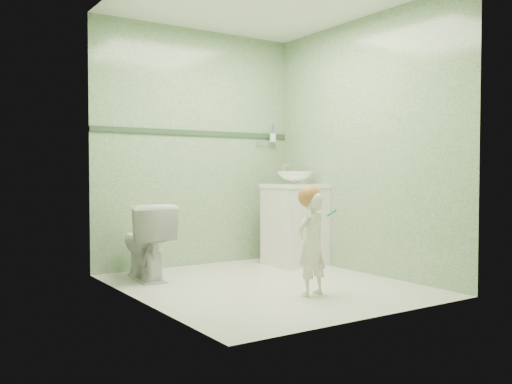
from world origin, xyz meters
TOP-DOWN VIEW (x-y plane):
  - ground at (0.00, 0.00)m, footprint 2.50×2.50m
  - room_shell at (0.00, 0.00)m, footprint 2.50×2.54m
  - trim_stripe at (0.00, 1.24)m, footprint 2.20×0.02m
  - vanity at (0.84, 0.70)m, footprint 0.52×0.50m
  - counter at (0.84, 0.70)m, footprint 0.54×0.52m
  - basin at (0.84, 0.70)m, footprint 0.37×0.37m
  - faucet at (0.84, 0.89)m, footprint 0.03×0.13m
  - cup_holder at (0.89, 1.18)m, footprint 0.26×0.07m
  - toilet at (-0.74, 0.80)m, footprint 0.43×0.69m
  - toddler at (0.07, -0.51)m, footprint 0.32×0.24m
  - hair_cap at (0.07, -0.49)m, footprint 0.18×0.18m
  - teal_toothbrush at (0.17, -0.62)m, footprint 0.11×0.14m

SIDE VIEW (x-z plane):
  - ground at x=0.00m, z-range 0.00..0.00m
  - toilet at x=-0.74m, z-range 0.00..0.68m
  - toddler at x=0.07m, z-range 0.00..0.80m
  - vanity at x=0.84m, z-range 0.00..0.80m
  - teal_toothbrush at x=0.17m, z-range 0.60..0.68m
  - hair_cap at x=0.07m, z-range 0.67..0.85m
  - counter at x=0.84m, z-range 0.79..0.83m
  - basin at x=0.84m, z-range 0.83..0.96m
  - faucet at x=0.84m, z-range 0.88..1.06m
  - room_shell at x=0.00m, z-range 0.00..2.40m
  - cup_holder at x=0.89m, z-range 1.22..1.44m
  - trim_stripe at x=0.00m, z-range 1.33..1.38m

